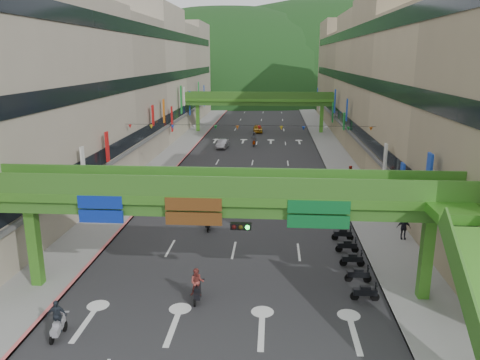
% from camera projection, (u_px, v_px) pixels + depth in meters
% --- Properties ---
extents(ground, '(320.00, 320.00, 0.00)m').
position_uv_depth(ground, '(211.00, 357.00, 20.97)').
color(ground, black).
rests_on(ground, ground).
extents(road_slab, '(18.00, 140.00, 0.02)m').
position_uv_depth(road_slab, '(256.00, 148.00, 69.19)').
color(road_slab, '#28282B').
rests_on(road_slab, ground).
extents(sidewalk_left, '(4.00, 140.00, 0.15)m').
position_uv_depth(sidewalk_left, '(182.00, 147.00, 69.94)').
color(sidewalk_left, gray).
rests_on(sidewalk_left, ground).
extents(sidewalk_right, '(4.00, 140.00, 0.15)m').
position_uv_depth(sidewalk_right, '(331.00, 149.00, 68.41)').
color(sidewalk_right, gray).
rests_on(sidewalk_right, ground).
extents(curb_left, '(0.20, 140.00, 0.18)m').
position_uv_depth(curb_left, '(195.00, 147.00, 69.81)').
color(curb_left, '#CC5959').
rests_on(curb_left, ground).
extents(curb_right, '(0.20, 140.00, 0.18)m').
position_uv_depth(curb_right, '(318.00, 148.00, 68.54)').
color(curb_right, gray).
rests_on(curb_right, ground).
extents(building_row_left, '(12.80, 95.00, 19.00)m').
position_uv_depth(building_row_left, '(126.00, 82.00, 68.11)').
color(building_row_left, '#9E937F').
rests_on(building_row_left, ground).
extents(building_row_right, '(12.80, 95.00, 19.00)m').
position_uv_depth(building_row_right, '(391.00, 83.00, 65.47)').
color(building_row_right, gray).
rests_on(building_row_right, ground).
extents(overpass_near, '(28.00, 12.27, 7.10)m').
position_uv_depth(overpass_near, '(240.00, 210.00, 24.77)').
color(overpass_near, '#4C9E2D').
rests_on(overpass_near, ground).
extents(overpass_far, '(28.00, 2.20, 7.10)m').
position_uv_depth(overpass_far, '(259.00, 102.00, 82.29)').
color(overpass_far, '#4C9E2D').
rests_on(overpass_far, ground).
extents(hill_left, '(168.00, 140.00, 112.00)m').
position_uv_depth(hill_left, '(227.00, 93.00, 176.34)').
color(hill_left, '#1C4419').
rests_on(hill_left, ground).
extents(hill_right, '(208.00, 176.00, 128.00)m').
position_uv_depth(hill_right, '(329.00, 90.00, 192.84)').
color(hill_right, '#1C4419').
rests_on(hill_right, ground).
extents(bunting_string, '(26.00, 0.36, 0.47)m').
position_uv_depth(bunting_string, '(248.00, 128.00, 48.39)').
color(bunting_string, black).
rests_on(bunting_string, ground).
extents(scooter_rider_near, '(0.64, 1.60, 2.10)m').
position_uv_depth(scooter_rider_near, '(209.00, 218.00, 36.23)').
color(scooter_rider_near, black).
rests_on(scooter_rider_near, ground).
extents(scooter_rider_mid, '(0.83, 1.60, 1.93)m').
position_uv_depth(scooter_rider_mid, '(197.00, 285.00, 25.53)').
color(scooter_rider_mid, black).
rests_on(scooter_rider_mid, ground).
extents(scooter_rider_left, '(0.99, 1.60, 1.95)m').
position_uv_depth(scooter_rider_left, '(57.00, 319.00, 22.21)').
color(scooter_rider_left, gray).
rests_on(scooter_rider_left, ground).
extents(scooter_rider_far, '(0.89, 1.60, 2.17)m').
position_uv_depth(scooter_rider_far, '(254.00, 139.00, 70.23)').
color(scooter_rider_far, '#701900').
rests_on(scooter_rider_far, ground).
extents(parked_scooter_row, '(1.60, 9.35, 1.08)m').
position_uv_depth(parked_scooter_row, '(352.00, 259.00, 29.94)').
color(parked_scooter_row, black).
rests_on(parked_scooter_row, ground).
extents(car_silver, '(1.70, 4.02, 1.29)m').
position_uv_depth(car_silver, '(223.00, 144.00, 68.88)').
color(car_silver, '#93929A').
rests_on(car_silver, ground).
extents(car_yellow, '(1.88, 4.09, 1.36)m').
position_uv_depth(car_yellow, '(258.00, 129.00, 83.28)').
color(car_yellow, '#C3871E').
rests_on(car_yellow, ground).
extents(pedestrian_red, '(0.96, 0.78, 1.87)m').
position_uv_depth(pedestrian_red, '(351.00, 176.00, 49.11)').
color(pedestrian_red, '#A62318').
rests_on(pedestrian_red, ground).
extents(pedestrian_dark, '(1.00, 0.45, 1.68)m').
position_uv_depth(pedestrian_dark, '(403.00, 230.00, 34.08)').
color(pedestrian_dark, black).
rests_on(pedestrian_dark, ground).
extents(pedestrian_blue, '(0.96, 0.74, 1.83)m').
position_uv_depth(pedestrian_blue, '(349.00, 190.00, 43.84)').
color(pedestrian_blue, '#2F4255').
rests_on(pedestrian_blue, ground).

